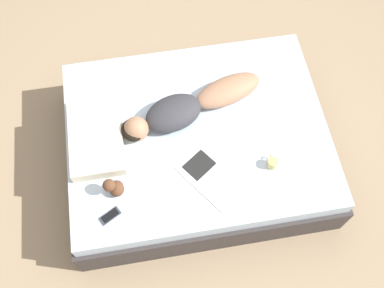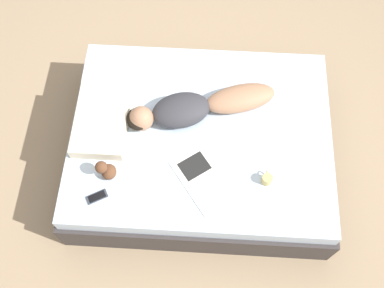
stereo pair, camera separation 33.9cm
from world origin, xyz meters
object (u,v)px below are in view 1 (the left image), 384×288
(open_magazine, at_px, (211,176))
(cell_phone, at_px, (110,216))
(coffee_mug, at_px, (272,163))
(person, at_px, (187,107))

(open_magazine, height_order, cell_phone, same)
(open_magazine, distance_m, coffee_mug, 0.47)
(person, bearing_deg, coffee_mug, -152.36)
(person, height_order, open_magazine, person)
(person, bearing_deg, open_magazine, 171.29)
(person, distance_m, open_magazine, 0.58)
(coffee_mug, relative_size, cell_phone, 0.65)
(person, xyz_separation_m, cell_phone, (-0.75, 0.68, -0.08))
(coffee_mug, height_order, cell_phone, coffee_mug)
(person, relative_size, open_magazine, 2.05)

